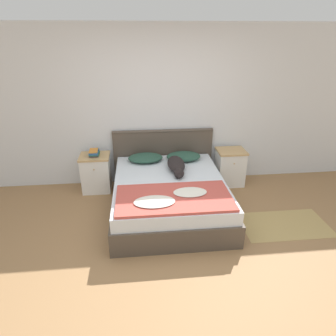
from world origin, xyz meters
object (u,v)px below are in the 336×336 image
object	(u,v)px
nightstand_left	(96,173)
pillow_left	(145,158)
nightstand_right	(230,167)
bed	(169,196)
pillow_right	(184,156)
book_stack	(94,153)
dog	(177,165)

from	to	relation	value
nightstand_left	pillow_left	size ratio (longest dim) A/B	1.10
nightstand_right	bed	bearing A→B (deg)	-145.78
pillow_right	nightstand_left	bearing A→B (deg)	178.32
pillow_right	book_stack	distance (m)	1.44
dog	book_stack	xyz separation A→B (m)	(-1.26, 0.44, 0.08)
nightstand_right	pillow_right	xyz separation A→B (m)	(-0.81, -0.04, 0.25)
pillow_left	pillow_right	size ratio (longest dim) A/B	1.00
pillow_left	pillow_right	world-z (taller)	same
nightstand_right	pillow_left	world-z (taller)	same
nightstand_left	nightstand_right	bearing A→B (deg)	0.00
bed	pillow_right	distance (m)	0.84
bed	nightstand_left	distance (m)	1.36
nightstand_right	pillow_left	distance (m)	1.45
dog	nightstand_left	bearing A→B (deg)	161.09
pillow_right	nightstand_right	bearing A→B (deg)	2.96
pillow_left	book_stack	bearing A→B (deg)	176.81
nightstand_right	dog	distance (m)	1.10
nightstand_right	pillow_left	size ratio (longest dim) A/B	1.10
pillow_left	pillow_right	bearing A→B (deg)	0.00
nightstand_right	nightstand_left	bearing A→B (deg)	180.00
pillow_left	dog	distance (m)	0.60
nightstand_right	book_stack	world-z (taller)	book_stack
bed	nightstand_left	xyz separation A→B (m)	(-1.12, 0.76, 0.06)
bed	pillow_left	size ratio (longest dim) A/B	3.47
bed	nightstand_left	bearing A→B (deg)	145.78
nightstand_left	dog	world-z (taller)	dog
pillow_left	dog	size ratio (longest dim) A/B	0.71
pillow_left	book_stack	world-z (taller)	book_stack
bed	nightstand_left	world-z (taller)	nightstand_left
bed	pillow_right	bearing A→B (deg)	66.66
bed	nightstand_right	xyz separation A→B (m)	(1.12, 0.76, 0.06)
nightstand_left	dog	bearing A→B (deg)	-18.91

